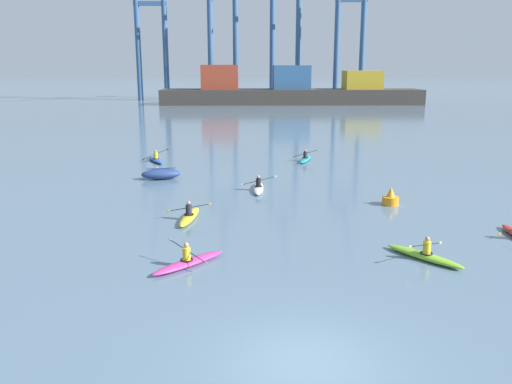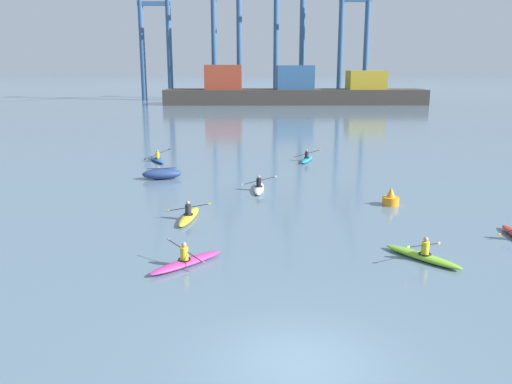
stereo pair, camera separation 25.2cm
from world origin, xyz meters
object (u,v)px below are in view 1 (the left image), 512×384
Objects in this scene: gantry_crane_east at (351,21)px; kayak_yellow at (189,216)px; kayak_magenta at (189,261)px; kayak_blue at (156,160)px; container_barge at (289,91)px; channel_buoy at (391,198)px; kayak_teal at (305,159)px; gantry_crane_east_mid at (286,14)px; capsized_dinghy at (161,174)px; kayak_white at (258,188)px; gantry_crane_west_mid at (223,18)px; gantry_crane_west at (151,24)px; kayak_lime at (424,255)px.

kayak_yellow is at bearing -105.50° from gantry_crane_east.
gantry_crane_east reaches higher than kayak_magenta.
kayak_magenta is (4.94, -22.62, 0.00)m from kayak_blue.
container_barge is 90.08m from kayak_magenta.
channel_buoy is 0.29× the size of kayak_teal.
kayak_magenta is at bearing -96.32° from gantry_crane_east_mid.
gantry_crane_east_mid is 99.23m from kayak_yellow.
container_barge reaches higher than kayak_blue.
kayak_white is (6.45, -3.42, -0.18)m from capsized_dinghy.
kayak_blue is at bearing -103.67° from container_barge.
capsized_dinghy is at bearing -99.69° from gantry_crane_east_mid.
gantry_crane_west_mid is (-13.65, 7.69, 14.85)m from container_barge.
kayak_magenta is at bearing -79.82° from gantry_crane_west.
gantry_crane_east is (43.63, -3.00, 0.38)m from gantry_crane_west.
kayak_magenta is at bearing -176.86° from kayak_lime.
channel_buoy is at bearing -90.80° from gantry_crane_east_mid.
kayak_blue reaches higher than capsized_dinghy.
gantry_crane_west reaches higher than kayak_lime.
gantry_crane_east is 10.15× the size of kayak_yellow.
kayak_magenta is (-11.40, -102.96, -18.71)m from gantry_crane_east_mid.
gantry_crane_west reaches higher than container_barge.
kayak_blue is 0.98× the size of kayak_teal.
capsized_dinghy is 0.91× the size of kayak_lime.
kayak_blue is at bearing 137.50° from channel_buoy.
kayak_blue is (13.46, -79.81, -16.50)m from gantry_crane_west.
gantry_crane_west_mid is at bearing 98.03° from channel_buoy.
kayak_magenta is (18.40, -102.43, -16.50)m from gantry_crane_west.
gantry_crane_east_mid is (0.11, 13.63, 16.26)m from container_barge.
gantry_crane_west is 9.85× the size of kayak_yellow.
gantry_crane_west reaches higher than kayak_blue.
gantry_crane_west_mid is 0.91× the size of gantry_crane_east_mid.
kayak_magenta is (-10.09, -8.84, -0.19)m from channel_buoy.
kayak_magenta reaches higher than capsized_dinghy.
gantry_crane_west_mid reaches higher than kayak_yellow.
kayak_teal reaches higher than capsized_dinghy.
capsized_dinghy is (-14.87, -87.09, -18.53)m from gantry_crane_east_mid.
gantry_crane_east_mid reaches higher than gantry_crane_west.
kayak_teal is 22.29m from kayak_lime.
gantry_crane_east reaches higher than gantry_crane_west.
gantry_crane_east is 12.23× the size of kayak_magenta.
channel_buoy is (-15.14, -90.58, -16.70)m from gantry_crane_east.
gantry_crane_west_mid is at bearing -18.61° from gantry_crane_west.
kayak_blue reaches higher than kayak_teal.
kayak_magenta is at bearing -107.17° from kayak_teal.
gantry_crane_west_mid reaches higher than capsized_dinghy.
gantry_crane_east_mid is 10.92× the size of kayak_yellow.
kayak_white is at bearing 60.04° from kayak_yellow.
kayak_yellow is at bearing 95.54° from kayak_magenta.
kayak_teal is (7.62, 16.44, 0.00)m from kayak_yellow.
container_barge is 1.50× the size of gantry_crane_east.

